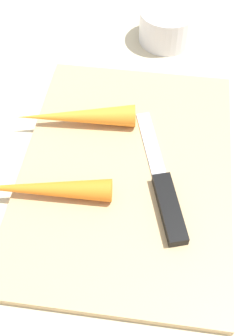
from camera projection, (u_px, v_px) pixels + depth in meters
ground_plane at (126, 174)px, 0.52m from camera, size 1.40×1.40×0.00m
cutting_board at (126, 171)px, 0.51m from camera, size 0.36×0.26×0.01m
knife at (167, 199)px, 0.47m from camera, size 0.20×0.08×0.01m
carrot_long at (38, 189)px, 0.47m from camera, size 0.05×0.17×0.03m
carrot_short at (76, 117)px, 0.54m from camera, size 0.05×0.16×0.03m
small_bowl at (167, 25)px, 0.65m from camera, size 0.09×0.09×0.05m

